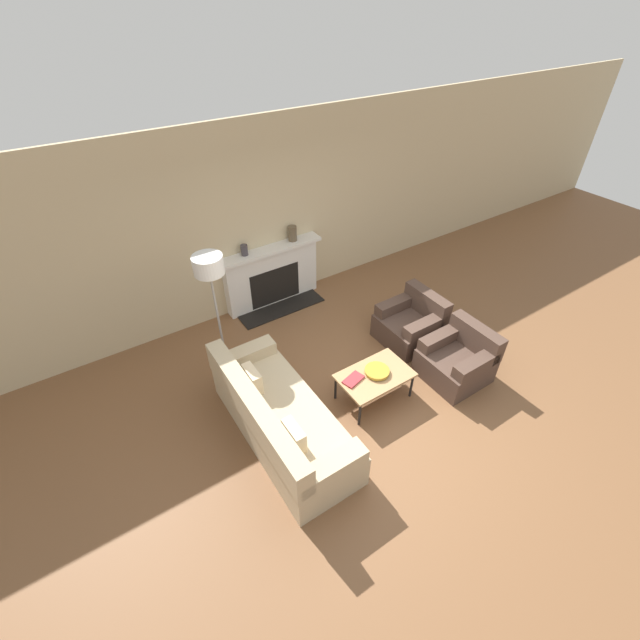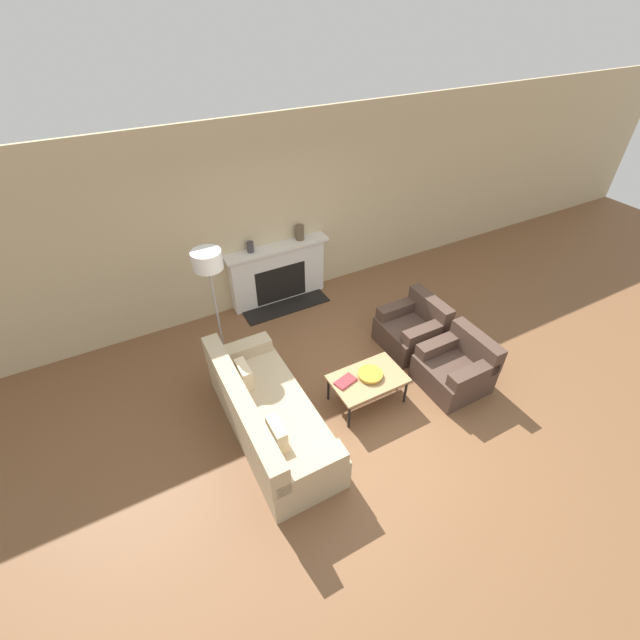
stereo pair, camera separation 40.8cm
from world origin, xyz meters
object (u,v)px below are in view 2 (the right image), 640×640
Objects in this scene: coffee_table at (368,380)px; book at (345,381)px; mantel_vase_center_left at (300,233)px; mantel_vase_left at (250,247)px; fireplace at (278,274)px; couch at (267,415)px; armchair_near at (456,368)px; bowl at (370,374)px; floor_lamp at (209,271)px; armchair_far at (413,329)px.

coffee_table is 3.06× the size of book.
mantel_vase_center_left is (0.65, 2.52, 0.71)m from book.
mantel_vase_left is at bearing 180.00° from mantel_vase_center_left.
fireplace is 0.73m from mantel_vase_left.
book is at bearing -104.42° from mantel_vase_center_left.
couch reaches higher than coffee_table.
armchair_near is 1.23m from coffee_table.
fireplace is 7.12× the size of mantel_vase_center_left.
bowl is 2.34m from floor_lamp.
coffee_table is at bearing -79.74° from mantel_vase_left.
mantel_vase_center_left is (1.72, 1.03, -0.37)m from floor_lamp.
bowl is 0.33m from book.
book is 1.81× the size of mantel_vase_left.
mantel_vase_center_left reaches higher than armchair_near.
mantel_vase_center_left is at bearing -33.98° from couch.
coffee_table is at bearing -104.07° from armchair_near.
bowl is at bearing -48.06° from floor_lamp.
book is (-0.32, 0.06, -0.02)m from bowl.
book reaches higher than coffee_table.
armchair_far is 2.65× the size of book.
armchair_far reaches higher than coffee_table.
bowl is 2.71m from mantel_vase_left.
couch reaches higher than armchair_near.
book is (-1.47, 0.37, 0.14)m from armchair_near.
floor_lamp is at bearing -142.02° from fireplace.
fireplace reaches higher than armchair_near.
book is (-0.28, 0.07, 0.05)m from coffee_table.
fireplace is 2.75m from couch.
armchair_near is at bearing -15.08° from bowl.
fireplace reaches higher than bowl.
coffee_table is 2.73m from mantel_vase_left.
fireplace is 3.14m from armchair_near.
floor_lamp reaches higher than armchair_near.
mantel_vase_center_left is (1.66, 2.47, 0.82)m from couch.
book is at bearing -95.28° from fireplace.
fireplace is 0.76m from mantel_vase_center_left.
book is at bearing 165.63° from coffee_table.
bowl is at bearing -105.08° from armchair_near.
armchair_near is 3.30× the size of mantel_vase_center_left.
floor_lamp reaches higher than mantel_vase_center_left.
armchair_near is 4.80× the size of mantel_vase_left.
mantel_vase_center_left reaches higher than bowl.
armchair_near is 0.87× the size of coffee_table.
bowl is 1.89× the size of mantel_vase_left.
armchair_far is at bearing -67.42° from mantel_vase_center_left.
bowl is (-1.15, 0.31, 0.16)m from armchair_near.
couch is at bearing 174.97° from bowl.
armchair_near is at bearing -0.00° from armchair_far.
fireplace is at bearing -147.76° from armchair_far.
floor_lamp is at bearing 131.94° from bowl.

